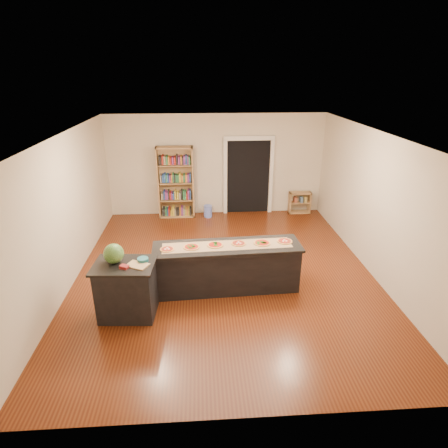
{
  "coord_description": "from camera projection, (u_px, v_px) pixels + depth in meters",
  "views": [
    {
      "loc": [
        -0.46,
        -6.74,
        3.91
      ],
      "look_at": [
        0.0,
        0.2,
        1.0
      ],
      "focal_mm": 30.0,
      "sensor_mm": 36.0,
      "label": 1
    }
  ],
  "objects": [
    {
      "name": "waste_bin",
      "position": [
        208.0,
        211.0,
        10.57
      ],
      "size": [
        0.23,
        0.23,
        0.34
      ],
      "primitive_type": "cylinder",
      "color": "#6981EB",
      "rests_on": "ground"
    },
    {
      "name": "kitchen_island",
      "position": [
        227.0,
        267.0,
        7.02
      ],
      "size": [
        2.73,
        0.74,
        0.9
      ],
      "rotation": [
        0.0,
        0.0,
        0.05
      ],
      "color": "black",
      "rests_on": "ground"
    },
    {
      "name": "package_red",
      "position": [
        124.0,
        267.0,
        5.91
      ],
      "size": [
        0.16,
        0.14,
        0.05
      ],
      "primitive_type": "cube",
      "rotation": [
        0.0,
        0.0,
        -0.44
      ],
      "color": "maroon",
      "rests_on": "side_counter"
    },
    {
      "name": "kraft_paper",
      "position": [
        227.0,
        245.0,
        6.85
      ],
      "size": [
        2.39,
        0.54,
        0.0
      ],
      "primitive_type": "cube",
      "rotation": [
        0.0,
        0.0,
        0.05
      ],
      "color": "olive",
      "rests_on": "kitchen_island"
    },
    {
      "name": "watermelon",
      "position": [
        114.0,
        254.0,
        6.03
      ],
      "size": [
        0.33,
        0.33,
        0.33
      ],
      "primitive_type": "sphere",
      "color": "#144214",
      "rests_on": "side_counter"
    },
    {
      "name": "pizza_c",
      "position": [
        215.0,
        245.0,
        6.85
      ],
      "size": [
        0.28,
        0.28,
        0.02
      ],
      "color": "tan",
      "rests_on": "kitchen_island"
    },
    {
      "name": "cutting_board",
      "position": [
        137.0,
        265.0,
        5.99
      ],
      "size": [
        0.4,
        0.35,
        0.02
      ],
      "primitive_type": "cube",
      "rotation": [
        0.0,
        0.0,
        -0.47
      ],
      "color": "tan",
      "rests_on": "side_counter"
    },
    {
      "name": "pizza_e",
      "position": [
        262.0,
        243.0,
        6.93
      ],
      "size": [
        0.31,
        0.31,
        0.02
      ],
      "color": "tan",
      "rests_on": "kitchen_island"
    },
    {
      "name": "low_shelf",
      "position": [
        300.0,
        202.0,
        10.82
      ],
      "size": [
        0.62,
        0.27,
        0.62
      ],
      "primitive_type": "cube",
      "color": "tan",
      "rests_on": "ground"
    },
    {
      "name": "pizza_d",
      "position": [
        239.0,
        243.0,
        6.91
      ],
      "size": [
        0.28,
        0.28,
        0.02
      ],
      "color": "tan",
      "rests_on": "kitchen_island"
    },
    {
      "name": "room",
      "position": [
        225.0,
        209.0,
        7.2
      ],
      "size": [
        6.0,
        7.0,
        2.8
      ],
      "color": "beige",
      "rests_on": "ground"
    },
    {
      "name": "pizza_a",
      "position": [
        167.0,
        249.0,
        6.69
      ],
      "size": [
        0.26,
        0.26,
        0.02
      ],
      "color": "tan",
      "rests_on": "kitchen_island"
    },
    {
      "name": "pizza_b",
      "position": [
        191.0,
        247.0,
        6.77
      ],
      "size": [
        0.28,
        0.28,
        0.02
      ],
      "color": "tan",
      "rests_on": "kitchen_island"
    },
    {
      "name": "package_teal",
      "position": [
        143.0,
        260.0,
        6.1
      ],
      "size": [
        0.18,
        0.18,
        0.07
      ],
      "primitive_type": "cylinder",
      "color": "#195966",
      "rests_on": "side_counter"
    },
    {
      "name": "pizza_f",
      "position": [
        285.0,
        241.0,
        7.0
      ],
      "size": [
        0.27,
        0.27,
        0.02
      ],
      "color": "tan",
      "rests_on": "kitchen_island"
    },
    {
      "name": "bookshelf",
      "position": [
        176.0,
        183.0,
        10.3
      ],
      "size": [
        0.99,
        0.35,
        1.97
      ],
      "primitive_type": "cube",
      "color": "tan",
      "rests_on": "ground"
    },
    {
      "name": "doorway",
      "position": [
        248.0,
        172.0,
        10.52
      ],
      "size": [
        1.4,
        0.09,
        2.21
      ],
      "color": "black",
      "rests_on": "room"
    },
    {
      "name": "side_counter",
      "position": [
        127.0,
        290.0,
        6.23
      ],
      "size": [
        0.99,
        0.72,
        0.98
      ],
      "rotation": [
        0.0,
        0.0,
        -0.07
      ],
      "color": "black",
      "rests_on": "ground"
    }
  ]
}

